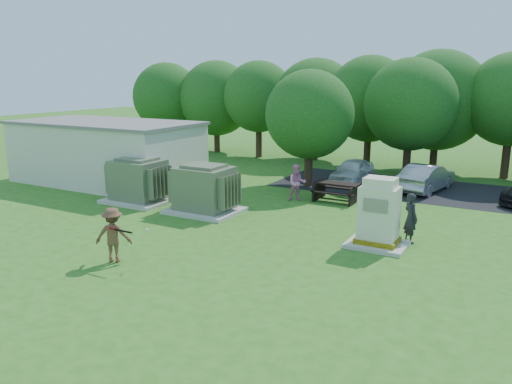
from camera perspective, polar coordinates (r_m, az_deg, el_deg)
The scene contains 15 objects.
ground at distance 16.58m, azimuth -6.79°, elevation -7.13°, with size 120.00×120.00×0.00m, color #2D6619.
service_building at distance 28.41m, azimuth -16.73°, elevation 4.23°, with size 10.00×5.00×3.20m, color beige.
service_building_roof at distance 28.22m, azimuth -16.95°, elevation 7.59°, with size 10.20×5.20×0.15m, color slate.
parking_strip at distance 26.76m, azimuth 23.65°, elevation -0.32°, with size 20.00×6.00×0.01m, color #232326.
transformer_left at distance 23.66m, azimuth -13.29°, elevation 1.19°, with size 3.00×2.40×2.07m.
transformer_right at distance 21.38m, azimuth -5.92°, elevation 0.23°, with size 3.00×2.40×2.07m.
generator_cabinet at distance 17.45m, azimuth 13.84°, elevation -2.76°, with size 1.97×1.62×2.40m.
picnic_table at distance 23.57m, azimuth 9.21°, elevation 0.27°, with size 2.03×1.53×0.87m.
batter at distance 16.23m, azimuth -16.01°, elevation -4.74°, with size 1.13×0.65×1.76m, color brown.
person_by_generator at distance 18.18m, azimuth 17.25°, elevation -2.87°, with size 0.65×0.43×1.78m, color black.
person_at_picnic at distance 23.34m, azimuth 4.70°, elevation 1.06°, with size 0.83×0.65×1.72m, color pink.
car_white at distance 27.80m, azimuth 10.94°, elevation 2.38°, with size 1.54×3.83×1.30m, color white.
car_silver_a at distance 26.70m, azimuth 18.90°, elevation 1.57°, with size 1.48×4.24×1.40m, color #9D9DA1.
batting_equipment at distance 15.68m, azimuth -14.90°, elevation -4.24°, with size 1.19×0.50×0.09m.
tree_row at distance 31.97m, azimuth 15.80°, elevation 9.83°, with size 41.30×13.30×7.30m.
Camera 1 is at (9.20, -12.55, 5.71)m, focal length 35.00 mm.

